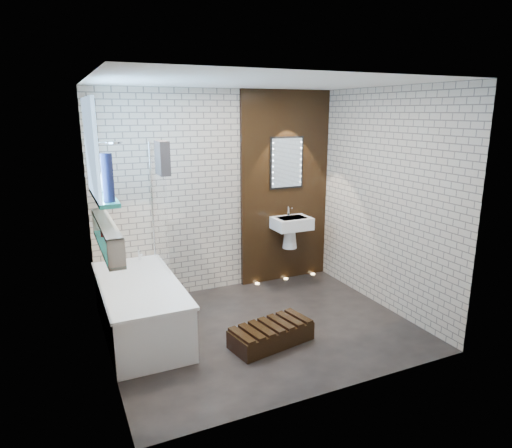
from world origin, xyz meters
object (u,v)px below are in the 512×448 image
washbasin (291,227)px  led_mirror (287,163)px  walnut_step (271,335)px  bathtub (140,307)px  bath_screen (159,206)px

washbasin → led_mirror: size_ratio=0.83×
washbasin → walnut_step: 1.88m
bathtub → walnut_step: size_ratio=2.05×
bathtub → walnut_step: 1.43m
walnut_step → bath_screen: bearing=123.2°
bathtub → led_mirror: size_ratio=2.49×
washbasin → walnut_step: washbasin is taller
bath_screen → bathtub: bearing=-128.9°
washbasin → walnut_step: bearing=-125.3°
bath_screen → washbasin: bearing=5.8°
bathtub → led_mirror: (2.17, 0.78, 1.36)m
bath_screen → washbasin: size_ratio=2.41×
led_mirror → walnut_step: 2.44m
bath_screen → led_mirror: bearing=10.7°
walnut_step → washbasin: bearing=54.7°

